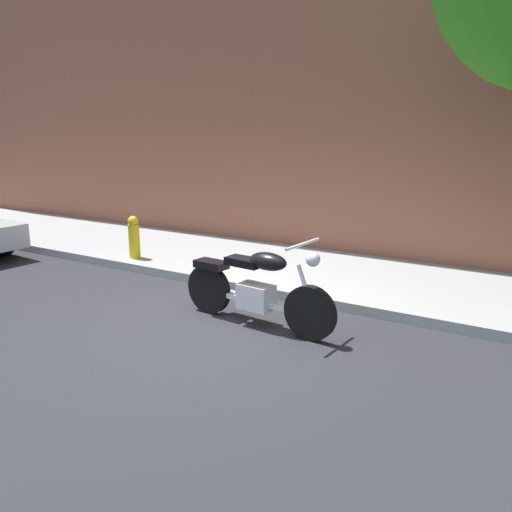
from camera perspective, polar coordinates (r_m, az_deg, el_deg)
name	(u,v)px	position (r m, az deg, el deg)	size (l,w,h in m)	color
ground_plane	(221,327)	(6.67, -3.87, -7.74)	(60.00, 60.00, 0.00)	#28282D
sidewalk	(313,272)	(8.88, 6.21, -1.77)	(25.17, 2.76, 0.14)	#979797
building_facade	(360,11)	(10.24, 11.20, 24.63)	(25.17, 0.50, 8.81)	brown
motorcycle	(256,289)	(6.56, 0.01, -3.58)	(2.24, 0.70, 1.16)	black
fire_hydrant	(134,241)	(9.70, -13.11, 1.64)	(0.20, 0.20, 0.91)	gold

